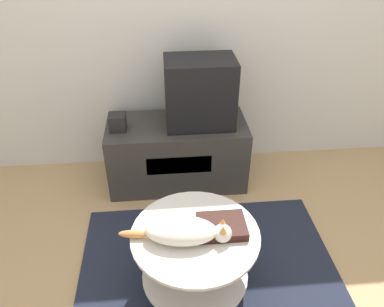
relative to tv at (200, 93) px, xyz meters
The scene contains 8 objects.
ground_plane 1.32m from the tv, 92.09° to the right, with size 12.00×12.00×0.00m, color tan.
rug 1.32m from the tv, 92.09° to the right, with size 1.53×1.47×0.02m.
tv_stand 0.52m from the tv, behind, with size 1.02×0.48×0.50m.
tv is the anchor object (origin of this frame).
speaker 0.61m from the tv, behind, with size 0.12×0.12×0.12m.
coffee_table 1.14m from the tv, 97.32° to the right, with size 0.66×0.66×0.43m.
dvd_box 1.06m from the tv, 89.96° to the right, with size 0.25×0.19×0.05m.
cat 1.12m from the tv, 100.22° to the right, with size 0.56×0.22×0.12m.
Camera 1 is at (-0.23, -1.28, 1.85)m, focal length 35.00 mm.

